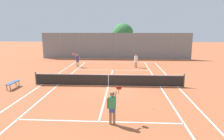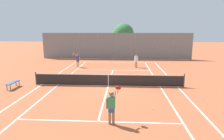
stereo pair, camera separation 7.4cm
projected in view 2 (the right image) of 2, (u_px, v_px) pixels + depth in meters
name	position (u px, v px, depth m)	size (l,w,h in m)	color
ground_plane	(108.00, 86.00, 16.07)	(120.00, 120.00, 0.00)	#B25B38
court_line_markings	(108.00, 86.00, 16.07)	(11.10, 23.90, 0.01)	silver
tennis_net	(108.00, 80.00, 15.97)	(12.00, 0.10, 1.07)	#474C47
player_near_side	(112.00, 106.00, 9.36)	(0.70, 0.72, 1.77)	#936B4C
player_far_left	(78.00, 59.00, 23.98)	(0.78, 0.71, 1.77)	#D8A884
player_far_right	(136.00, 60.00, 23.75)	(0.44, 0.55, 1.60)	tan
loose_tennis_ball_1	(137.00, 76.00, 19.29)	(0.07, 0.07, 0.07)	#D1DB33
loose_tennis_ball_2	(75.00, 80.00, 17.87)	(0.07, 0.07, 0.07)	#D1DB33
loose_tennis_ball_3	(153.00, 109.00, 11.33)	(0.07, 0.07, 0.07)	#D1DB33
courtside_bench	(13.00, 83.00, 15.41)	(0.36, 1.50, 0.47)	#33598C
back_fence	(116.00, 46.00, 30.65)	(23.03, 0.08, 3.99)	gray
tree_behind_left	(124.00, 34.00, 34.08)	(3.56, 3.56, 5.53)	brown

